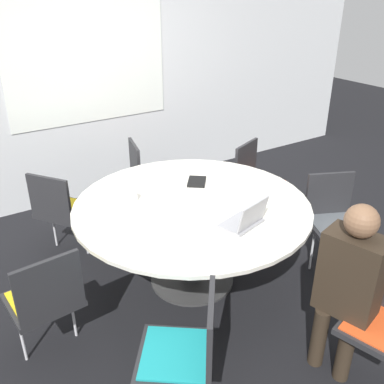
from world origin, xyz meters
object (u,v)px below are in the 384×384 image
at_px(chair_6, 187,348).
at_px(chair_1, 333,215).
at_px(chair_3, 147,173).
at_px(chair_2, 256,177).
at_px(spiral_notebook, 197,182).
at_px(person_0, 349,279).
at_px(coffee_cup, 132,196).
at_px(laptop, 246,219).
at_px(chair_4, 61,207).
at_px(chair_5, 45,296).

bearing_deg(chair_6, chair_1, -35.57).
bearing_deg(chair_3, chair_6, -8.61).
xyz_separation_m(chair_2, spiral_notebook, (-0.89, -0.22, 0.26)).
relative_size(person_0, spiral_notebook, 4.63).
bearing_deg(chair_2, coffee_cup, -13.31).
relative_size(person_0, laptop, 3.41).
height_order(chair_1, chair_2, same).
xyz_separation_m(chair_4, chair_5, (-0.46, -1.16, 0.00)).
xyz_separation_m(chair_5, person_0, (1.56, -1.09, 0.20)).
xyz_separation_m(chair_3, chair_4, (-1.00, -0.25, 0.00)).
bearing_deg(chair_4, person_0, -9.18).
distance_m(chair_3, chair_4, 1.03).
relative_size(chair_4, spiral_notebook, 3.27).
relative_size(chair_3, coffee_cup, 9.48).
bearing_deg(chair_3, person_0, 15.82).
relative_size(chair_2, spiral_notebook, 3.27).
relative_size(chair_5, person_0, 0.71).
bearing_deg(coffee_cup, chair_6, -103.74).
distance_m(chair_6, person_0, 1.07).
distance_m(chair_1, chair_5, 2.42).
bearing_deg(laptop, chair_3, -108.06).
relative_size(chair_1, person_0, 0.71).
height_order(chair_4, coffee_cup, chair_4).
bearing_deg(person_0, coffee_cup, 9.02).
xyz_separation_m(chair_4, chair_6, (0.07, -2.02, 0.00)).
height_order(chair_5, laptop, laptop).
bearing_deg(person_0, spiral_notebook, -12.10).
relative_size(chair_3, chair_5, 1.00).
xyz_separation_m(laptop, spiral_notebook, (0.11, 0.81, -0.05)).
bearing_deg(coffee_cup, laptop, -57.79).
bearing_deg(coffee_cup, chair_5, -151.20).
xyz_separation_m(chair_1, person_0, (-0.84, -0.81, 0.20)).
xyz_separation_m(chair_1, chair_4, (-1.94, 1.44, 0.00)).
distance_m(chair_5, spiral_notebook, 1.58).
xyz_separation_m(chair_2, chair_5, (-2.37, -0.70, 0.00)).
relative_size(chair_6, person_0, 0.71).
bearing_deg(chair_1, chair_6, 41.78).
height_order(chair_3, chair_5, same).
bearing_deg(chair_3, chair_5, -32.57).
bearing_deg(chair_1, chair_5, 17.82).
xyz_separation_m(spiral_notebook, coffee_cup, (-0.62, -0.00, 0.03)).
xyz_separation_m(chair_3, coffee_cup, (-0.60, -0.93, 0.29)).
relative_size(laptop, coffee_cup, 3.94).
bearing_deg(chair_1, coffee_cup, -1.71).
distance_m(person_0, spiral_notebook, 1.58).
relative_size(chair_2, chair_3, 1.00).
distance_m(chair_2, coffee_cup, 1.55).
bearing_deg(chair_6, chair_5, 69.15).
bearing_deg(chair_4, laptop, -3.72).
height_order(chair_1, spiral_notebook, chair_1).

